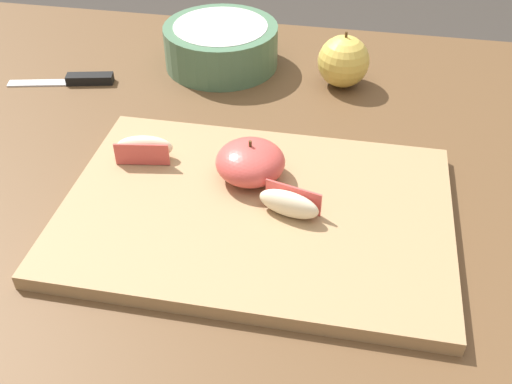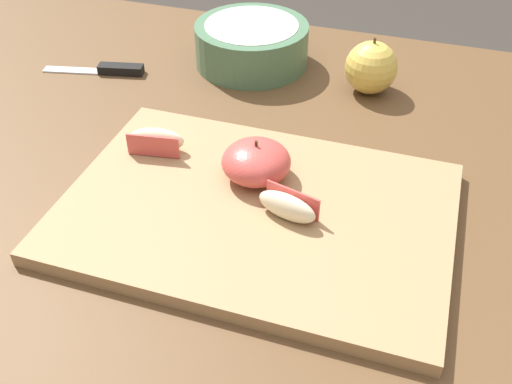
% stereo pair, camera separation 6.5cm
% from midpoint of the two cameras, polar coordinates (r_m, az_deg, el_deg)
% --- Properties ---
extents(dining_table, '(1.34, 0.95, 0.74)m').
position_cam_midpoint_polar(dining_table, '(0.78, 1.24, -4.79)').
color(dining_table, brown).
rests_on(dining_table, ground_plane).
extents(cutting_board, '(0.43, 0.30, 0.02)m').
position_cam_midpoint_polar(cutting_board, '(0.67, 2.78, -2.02)').
color(cutting_board, '#A37F56').
rests_on(cutting_board, dining_table).
extents(apple_half_skin_up, '(0.08, 0.08, 0.05)m').
position_cam_midpoint_polar(apple_half_skin_up, '(0.69, 2.82, 3.03)').
color(apple_half_skin_up, '#D14C47').
rests_on(apple_half_skin_up, cutting_board).
extents(apple_wedge_left, '(0.07, 0.04, 0.03)m').
position_cam_midpoint_polar(apple_wedge_left, '(0.64, 5.93, -1.48)').
color(apple_wedge_left, beige).
rests_on(apple_wedge_left, cutting_board).
extents(apple_wedge_back, '(0.07, 0.03, 0.03)m').
position_cam_midpoint_polar(apple_wedge_back, '(0.74, -7.05, 4.91)').
color(apple_wedge_back, beige).
rests_on(apple_wedge_back, cutting_board).
extents(paring_knife, '(0.16, 0.05, 0.01)m').
position_cam_midpoint_polar(paring_knife, '(0.97, -11.74, 11.38)').
color(paring_knife, silver).
rests_on(paring_knife, dining_table).
extents(whole_apple_golden, '(0.08, 0.08, 0.09)m').
position_cam_midpoint_polar(whole_apple_golden, '(0.91, 13.05, 11.50)').
color(whole_apple_golden, '#DBBC51').
rests_on(whole_apple_golden, dining_table).
extents(ceramic_fruit_bowl, '(0.18, 0.18, 0.07)m').
position_cam_midpoint_polar(ceramic_fruit_bowl, '(0.97, 1.56, 14.02)').
color(ceramic_fruit_bowl, '#4C7556').
rests_on(ceramic_fruit_bowl, dining_table).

